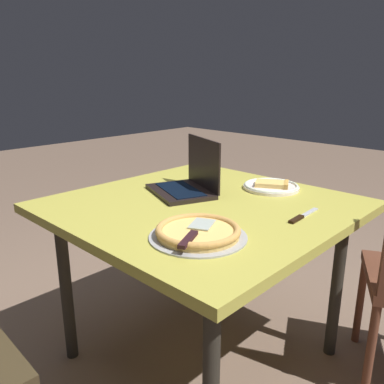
{
  "coord_description": "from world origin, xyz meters",
  "views": [
    {
      "loc": [
        1.15,
        1.04,
        1.24
      ],
      "look_at": [
        0.0,
        -0.06,
        0.78
      ],
      "focal_mm": 36.85,
      "sensor_mm": 36.0,
      "label": 1
    }
  ],
  "objects_px": {
    "dining_table": "(203,219)",
    "table_knife": "(301,217)",
    "laptop": "(188,181)",
    "pizza_tray": "(198,232)",
    "pizza_plate": "(271,186)"
  },
  "relations": [
    {
      "from": "pizza_tray",
      "to": "table_knife",
      "type": "relative_size",
      "value": 1.5
    },
    {
      "from": "dining_table",
      "to": "laptop",
      "type": "height_order",
      "value": "laptop"
    },
    {
      "from": "laptop",
      "to": "table_knife",
      "type": "relative_size",
      "value": 1.74
    },
    {
      "from": "laptop",
      "to": "pizza_plate",
      "type": "distance_m",
      "value": 0.39
    },
    {
      "from": "pizza_tray",
      "to": "table_knife",
      "type": "distance_m",
      "value": 0.43
    },
    {
      "from": "dining_table",
      "to": "pizza_plate",
      "type": "bearing_deg",
      "value": 166.31
    },
    {
      "from": "table_knife",
      "to": "pizza_tray",
      "type": "bearing_deg",
      "value": -20.19
    },
    {
      "from": "pizza_plate",
      "to": "pizza_tray",
      "type": "relative_size",
      "value": 0.8
    },
    {
      "from": "laptop",
      "to": "table_knife",
      "type": "xyz_separation_m",
      "value": [
        -0.06,
        0.53,
        -0.05
      ]
    },
    {
      "from": "laptop",
      "to": "pizza_plate",
      "type": "bearing_deg",
      "value": 142.71
    },
    {
      "from": "dining_table",
      "to": "table_knife",
      "type": "relative_size",
      "value": 5.17
    },
    {
      "from": "pizza_tray",
      "to": "dining_table",
      "type": "bearing_deg",
      "value": -140.06
    },
    {
      "from": "pizza_plate",
      "to": "table_knife",
      "type": "distance_m",
      "value": 0.39
    },
    {
      "from": "table_knife",
      "to": "pizza_plate",
      "type": "bearing_deg",
      "value": -130.75
    },
    {
      "from": "pizza_plate",
      "to": "laptop",
      "type": "bearing_deg",
      "value": -37.29
    }
  ]
}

